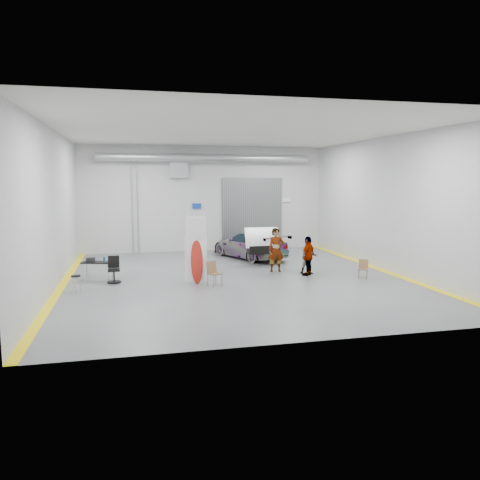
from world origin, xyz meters
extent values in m
plane|color=#595C60|center=(0.00, 0.00, 0.00)|extent=(16.00, 16.00, 0.00)
cube|color=#B8BABC|center=(-7.00, 0.00, 3.00)|extent=(0.02, 16.00, 6.00)
cube|color=#B8BABC|center=(7.00, 0.00, 3.00)|extent=(0.02, 16.00, 6.00)
cube|color=#B8BABC|center=(0.00, 8.00, 3.00)|extent=(14.00, 0.02, 6.00)
cube|color=#B8BABC|center=(0.00, -8.00, 3.00)|extent=(14.00, 0.02, 6.00)
cube|color=silver|center=(0.00, 0.00, 6.00)|extent=(14.00, 16.00, 0.02)
cube|color=gray|center=(2.80, 7.92, 2.10)|extent=(3.60, 0.12, 4.20)
cube|color=#9B9DA3|center=(-1.50, 7.92, 4.80)|extent=(1.00, 0.50, 1.20)
cylinder|color=#9B9DA3|center=(0.00, 7.40, 5.30)|extent=(11.90, 0.44, 0.44)
cube|color=#1435A5|center=(-0.50, 7.92, 2.60)|extent=(0.50, 0.04, 0.30)
cube|color=white|center=(4.80, 7.92, 2.90)|extent=(0.70, 0.04, 0.25)
cylinder|color=#9B9DA3|center=(-3.80, 7.92, 2.50)|extent=(0.08, 0.08, 5.00)
cylinder|color=#9B9DA3|center=(-4.10, 7.92, 2.50)|extent=(0.08, 0.08, 5.00)
cube|color=yellow|center=(-6.85, 0.00, 0.01)|extent=(0.30, 16.00, 0.01)
cube|color=yellow|center=(6.85, 0.00, 0.01)|extent=(0.30, 16.00, 0.01)
imported|color=silver|center=(1.85, 4.87, 0.70)|extent=(3.66, 5.21, 1.40)
imported|color=#865F49|center=(2.08, 0.96, 0.98)|extent=(0.75, 0.52, 1.96)
imported|color=teal|center=(3.31, 0.14, 0.78)|extent=(0.88, 0.75, 1.55)
imported|color=brown|center=(3.16, -0.17, 0.85)|extent=(1.01, 0.96, 1.70)
cube|color=white|center=(-1.72, -0.67, 0.94)|extent=(0.80, 0.06, 1.70)
ellipsoid|color=red|center=(-1.72, -0.75, 0.90)|extent=(0.48, 0.24, 1.79)
cube|color=white|center=(-1.72, -0.69, 2.22)|extent=(0.77, 0.06, 0.90)
cylinder|color=white|center=(-2.05, -0.67, 1.42)|extent=(0.02, 0.02, 2.83)
cylinder|color=white|center=(-1.39, -0.67, 1.42)|extent=(0.02, 0.02, 2.83)
cube|color=brown|center=(-1.09, -1.26, 0.49)|extent=(0.60, 0.59, 0.04)
cube|color=brown|center=(-1.09, -1.05, 0.73)|extent=(0.45, 0.29, 0.43)
cube|color=brown|center=(5.13, -1.33, 0.41)|extent=(0.51, 0.51, 0.04)
cube|color=brown|center=(5.13, -1.16, 0.61)|extent=(0.36, 0.26, 0.36)
cylinder|color=black|center=(-6.17, -1.37, 0.66)|extent=(0.33, 0.33, 0.05)
torus|color=silver|center=(-6.17, -1.37, 0.21)|extent=(0.35, 0.35, 0.02)
cylinder|color=#9B9DA3|center=(-6.13, 0.71, 0.36)|extent=(0.03, 0.03, 0.71)
cylinder|color=#9B9DA3|center=(-5.04, 0.71, 0.36)|extent=(0.03, 0.03, 0.71)
cylinder|color=#9B9DA3|center=(-6.13, 1.21, 0.36)|extent=(0.03, 0.03, 0.71)
cylinder|color=#9B9DA3|center=(-5.04, 1.21, 0.36)|extent=(0.03, 0.03, 0.71)
cube|color=black|center=(-5.59, 0.96, 0.73)|extent=(1.31, 0.91, 0.04)
cylinder|color=#1B50A2|center=(-5.29, 0.86, 0.86)|extent=(0.08, 0.08, 0.22)
cube|color=black|center=(-5.83, 1.01, 0.84)|extent=(0.35, 0.22, 0.18)
cylinder|color=black|center=(-4.90, 0.21, 0.04)|extent=(0.56, 0.56, 0.04)
cylinder|color=black|center=(-4.90, 0.21, 0.28)|extent=(0.06, 0.06, 0.48)
cube|color=black|center=(-4.90, 0.21, 0.52)|extent=(0.46, 0.46, 0.07)
cube|color=black|center=(-4.90, 0.43, 0.81)|extent=(0.44, 0.07, 0.50)
cube|color=silver|center=(1.85, 2.71, 1.42)|extent=(1.63, 0.99, 0.04)
camera|label=1|loc=(-4.15, -18.71, 4.06)|focal=35.00mm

